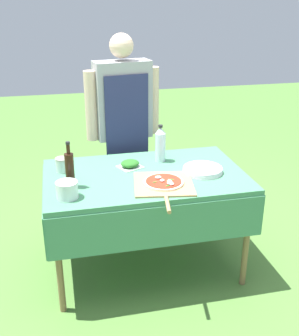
% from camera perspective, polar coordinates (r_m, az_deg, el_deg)
% --- Properties ---
extents(ground_plane, '(12.00, 12.00, 0.00)m').
position_cam_1_polar(ground_plane, '(3.23, -0.56, -12.98)').
color(ground_plane, '#517F38').
extents(prep_table, '(1.37, 0.86, 0.74)m').
position_cam_1_polar(prep_table, '(2.90, -0.61, -2.22)').
color(prep_table, '#478960').
rests_on(prep_table, ground).
extents(person_cook, '(0.60, 0.25, 1.61)m').
position_cam_1_polar(person_cook, '(3.39, -3.56, 6.62)').
color(person_cook, '#333D56').
rests_on(person_cook, ground).
extents(pizza_on_peel, '(0.43, 0.59, 0.05)m').
position_cam_1_polar(pizza_on_peel, '(2.69, 1.94, -2.14)').
color(pizza_on_peel, tan).
rests_on(pizza_on_peel, prep_table).
extents(oil_bottle, '(0.06, 0.06, 0.30)m').
position_cam_1_polar(oil_bottle, '(2.67, -10.75, -0.19)').
color(oil_bottle, black).
rests_on(oil_bottle, prep_table).
extents(water_bottle, '(0.08, 0.08, 0.27)m').
position_cam_1_polar(water_bottle, '(3.04, 1.48, 3.25)').
color(water_bottle, silver).
rests_on(water_bottle, prep_table).
extents(herb_container, '(0.20, 0.19, 0.05)m').
position_cam_1_polar(herb_container, '(2.96, -2.66, 0.55)').
color(herb_container, silver).
rests_on(herb_container, prep_table).
extents(mixing_tub, '(0.13, 0.13, 0.10)m').
position_cam_1_polar(mixing_tub, '(2.56, -11.10, -2.93)').
color(mixing_tub, silver).
rests_on(mixing_tub, prep_table).
extents(plate_stack, '(0.27, 0.27, 0.03)m').
position_cam_1_polar(plate_stack, '(2.90, 7.22, -0.25)').
color(plate_stack, white).
rests_on(plate_stack, prep_table).
extents(sauce_jar, '(0.09, 0.09, 0.10)m').
position_cam_1_polar(sauce_jar, '(2.94, -11.71, 0.32)').
color(sauce_jar, silver).
rests_on(sauce_jar, prep_table).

